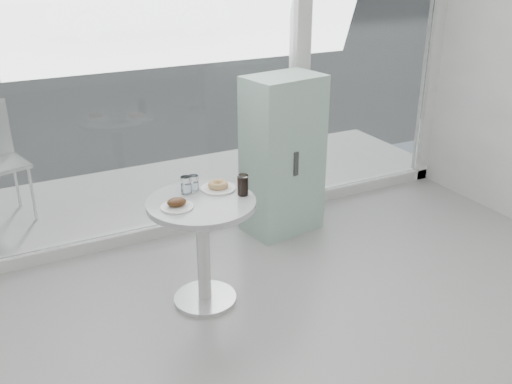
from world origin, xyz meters
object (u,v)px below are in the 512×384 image
plate_fritter (177,204)px  cola_glass (243,185)px  main_table (202,231)px  water_tumbler_a (186,186)px  car_silver (137,5)px  plate_donut (218,186)px  mint_cabinet (283,156)px  water_tumbler_b (194,184)px

plate_fritter → cola_glass: bearing=-1.0°
main_table → cola_glass: size_ratio=5.43×
plate_fritter → water_tumbler_a: (0.14, 0.19, 0.03)m
car_silver → plate_donut: bearing=170.9°
plate_fritter → plate_donut: (0.35, 0.16, -0.01)m
car_silver → main_table: bearing=170.3°
plate_fritter → plate_donut: size_ratio=0.87×
mint_cabinet → plate_donut: size_ratio=5.63×
plate_fritter → water_tumbler_a: size_ratio=1.79×
main_table → water_tumbler_b: (0.02, 0.18, 0.27)m
mint_cabinet → car_silver: size_ratio=0.28×
car_silver → plate_fritter: size_ratio=22.97×
mint_cabinet → water_tumbler_a: mint_cabinet is taller
main_table → mint_cabinet: mint_cabinet is taller
plate_donut → cola_glass: cola_glass is taller
mint_cabinet → plate_donut: 1.06m
water_tumbler_b → cola_glass: bearing=-40.2°
plate_fritter → car_silver: bearing=74.6°
main_table → car_silver: 13.22m
mint_cabinet → water_tumbler_b: size_ratio=12.53×
water_tumbler_a → cola_glass: cola_glass is taller
main_table → plate_fritter: (-0.17, -0.03, 0.25)m
plate_fritter → water_tumbler_a: water_tumbler_a is taller
water_tumbler_a → water_tumbler_b: water_tumbler_a is taller
mint_cabinet → water_tumbler_b: 1.16m
main_table → car_silver: car_silver is taller
car_silver → plate_donut: (-3.17, -12.66, -0.00)m
plate_fritter → plate_donut: 0.38m
plate_fritter → water_tumbler_b: bearing=47.2°
water_tumbler_a → car_silver: bearing=75.0°
car_silver → plate_fritter: 13.29m
mint_cabinet → plate_fritter: (-1.21, -0.76, 0.12)m
mint_cabinet → car_silver: 12.27m
main_table → cola_glass: 0.41m
plate_donut → water_tumbler_a: (-0.22, 0.04, 0.03)m
car_silver → plate_donut: car_silver is taller
main_table → cola_glass: bearing=-7.4°
main_table → mint_cabinet: size_ratio=0.57×
main_table → plate_donut: 0.32m
water_tumbler_b → cola_glass: (0.26, -0.22, 0.02)m
plate_donut → water_tumbler_b: size_ratio=2.22×
mint_cabinet → car_silver: car_silver is taller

